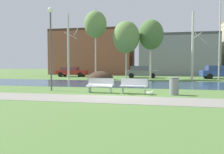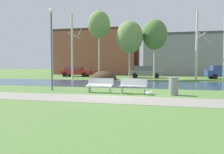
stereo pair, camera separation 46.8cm
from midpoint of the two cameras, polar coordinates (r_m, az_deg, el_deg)
ground_plane at (r=22.71m, az=6.78°, el=-1.23°), size 120.00×120.00×0.00m
paved_path_strip at (r=11.35m, az=-0.59°, el=-5.49°), size 60.00×2.51×0.01m
river_band at (r=20.41m, az=5.97°, el=-1.70°), size 80.00×7.61×0.01m
soil_mound at (r=26.39m, az=-1.52°, el=-0.61°), size 2.96×3.30×1.97m
bench_left at (r=13.96m, az=-2.06°, el=-1.95°), size 1.61×0.58×0.87m
bench_right at (r=13.54m, az=6.27°, el=-2.13°), size 1.61×0.58×0.87m
trash_bin at (r=13.31m, az=15.95°, el=-2.17°), size 0.54×0.54×0.98m
seagull at (r=12.92m, az=10.18°, el=-3.93°), size 0.43×0.16×0.26m
streetlamp at (r=15.71m, az=-13.92°, el=9.90°), size 0.32×0.32×5.38m
birch_far_left at (r=28.55m, az=-9.30°, el=7.62°), size 1.50×2.53×7.78m
birch_left at (r=27.75m, az=-2.74°, el=12.83°), size 2.62×2.62×8.23m
birch_center_left at (r=26.13m, az=4.85°, el=9.80°), size 2.98×2.98×6.56m
birch_center at (r=27.43m, az=10.97°, el=10.28°), size 2.89×2.89×6.91m
birch_center_right at (r=26.60m, az=20.76°, el=7.33°), size 1.60×2.43×7.42m
parked_van_nearest_red at (r=33.03m, az=-8.55°, el=1.37°), size 4.32×2.30×1.37m
parked_sedan_second_grey at (r=29.86m, az=8.63°, el=1.32°), size 4.12×2.24×1.54m
building_brick_low at (r=41.80m, az=-3.13°, el=6.07°), size 14.05×7.31×7.77m
building_grey_warehouse at (r=40.36m, az=17.23°, el=5.17°), size 11.89×8.94×6.54m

